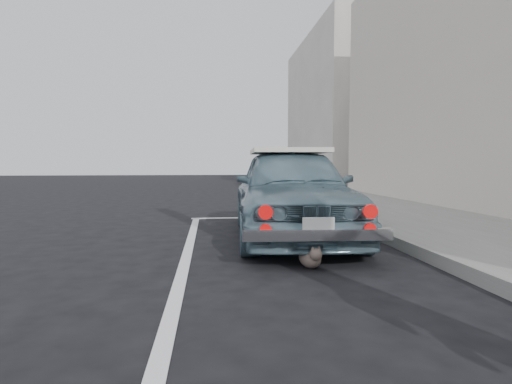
# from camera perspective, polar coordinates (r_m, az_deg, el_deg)

# --- Properties ---
(building_far) EXTENTS (3.50, 10.00, 8.00)m
(building_far) POSITION_cam_1_polar(r_m,az_deg,el_deg) (22.92, 11.43, 11.17)
(building_far) COLOR beige
(building_far) RESTS_ON ground
(pline_front) EXTENTS (3.00, 0.12, 0.01)m
(pline_front) POSITION_cam_1_polar(r_m,az_deg,el_deg) (8.29, 1.21, -3.65)
(pline_front) COLOR silver
(pline_front) RESTS_ON ground
(pline_side) EXTENTS (0.12, 7.00, 0.01)m
(pline_side) POSITION_cam_1_polar(r_m,az_deg,el_deg) (4.78, -10.00, -9.41)
(pline_side) COLOR silver
(pline_side) RESTS_ON ground
(retro_coupe) EXTENTS (1.89, 4.19, 1.39)m
(retro_coupe) POSITION_cam_1_polar(r_m,az_deg,el_deg) (6.12, 4.98, 0.20)
(retro_coupe) COLOR slate
(retro_coupe) RESTS_ON ground
(cat) EXTENTS (0.27, 0.50, 0.27)m
(cat) POSITION_cam_1_polar(r_m,az_deg,el_deg) (4.34, 7.82, -9.16)
(cat) COLOR #695C50
(cat) RESTS_ON ground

